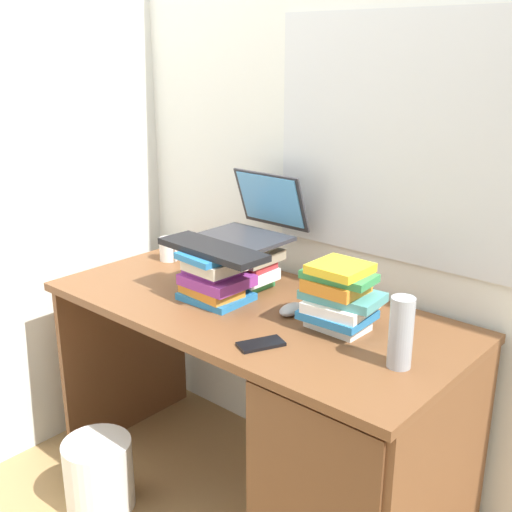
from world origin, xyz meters
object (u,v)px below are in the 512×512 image
(laptop, at_px, (255,221))
(book_stack_side, at_px, (339,297))
(book_stack_keyboard_riser, at_px, (214,278))
(cell_phone, at_px, (261,344))
(wastebasket, at_px, (99,474))
(computer_mouse, at_px, (292,309))
(mug, at_px, (169,249))
(water_bottle, at_px, (401,333))
(keyboard, at_px, (212,249))
(desk, at_px, (335,441))
(book_stack_tall, at_px, (245,262))

(laptop, bearing_deg, book_stack_side, -17.24)
(book_stack_keyboard_riser, height_order, cell_phone, book_stack_keyboard_riser)
(laptop, distance_m, wastebasket, 1.08)
(computer_mouse, xyz_separation_m, mug, (-0.73, 0.11, 0.03))
(laptop, bearing_deg, mug, -173.88)
(computer_mouse, bearing_deg, water_bottle, -11.10)
(book_stack_side, height_order, keyboard, book_stack_side)
(desk, distance_m, cell_phone, 0.43)
(laptop, xyz_separation_m, keyboard, (0.01, -0.23, -0.05))
(book_stack_tall, height_order, cell_phone, book_stack_tall)
(book_stack_keyboard_riser, height_order, laptop, laptop)
(water_bottle, xyz_separation_m, wastebasket, (-0.97, -0.35, -0.74))
(book_stack_keyboard_riser, distance_m, wastebasket, 0.85)
(desk, relative_size, computer_mouse, 14.10)
(water_bottle, relative_size, cell_phone, 1.50)
(book_stack_tall, bearing_deg, desk, -16.36)
(book_stack_tall, distance_m, computer_mouse, 0.32)
(mug, distance_m, cell_phone, 0.87)
(cell_phone, relative_size, wastebasket, 0.51)
(book_stack_side, bearing_deg, book_stack_keyboard_riser, -169.39)
(book_stack_keyboard_riser, height_order, computer_mouse, book_stack_keyboard_riser)
(book_stack_side, bearing_deg, computer_mouse, -177.79)
(desk, bearing_deg, book_stack_tall, 163.64)
(book_stack_tall, bearing_deg, book_stack_side, -10.53)
(desk, xyz_separation_m, mug, (-0.96, 0.17, 0.40))
(laptop, bearing_deg, desk, -22.04)
(book_stack_side, distance_m, wastebasket, 1.12)
(keyboard, relative_size, wastebasket, 1.58)
(wastebasket, bearing_deg, book_stack_tall, 66.07)
(book_stack_tall, bearing_deg, computer_mouse, -17.90)
(book_stack_keyboard_riser, relative_size, book_stack_side, 0.91)
(water_bottle, bearing_deg, keyboard, 179.51)
(book_stack_side, height_order, computer_mouse, book_stack_side)
(mug, xyz_separation_m, water_bottle, (1.17, -0.19, 0.05))
(book_stack_keyboard_riser, height_order, wastebasket, book_stack_keyboard_riser)
(cell_phone, bearing_deg, water_bottle, 47.44)
(computer_mouse, distance_m, mug, 0.73)
(desk, distance_m, computer_mouse, 0.44)
(desk, bearing_deg, book_stack_keyboard_riser, -177.86)
(book_stack_keyboard_riser, height_order, keyboard, keyboard)
(desk, relative_size, book_stack_tall, 6.07)
(book_stack_side, xyz_separation_m, mug, (-0.90, 0.10, -0.06))
(desk, relative_size, book_stack_keyboard_riser, 6.42)
(book_stack_keyboard_riser, distance_m, keyboard, 0.10)
(water_bottle, bearing_deg, cell_phone, -157.38)
(book_stack_keyboard_riser, relative_size, keyboard, 0.54)
(book_stack_tall, height_order, mug, book_stack_tall)
(laptop, bearing_deg, computer_mouse, -27.59)
(mug, bearing_deg, water_bottle, -9.42)
(cell_phone, distance_m, wastebasket, 0.90)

